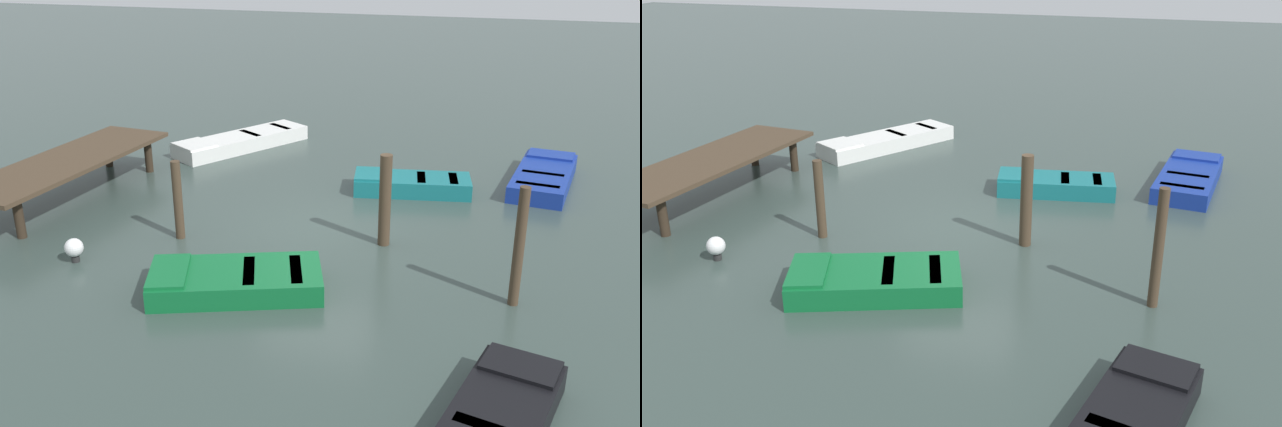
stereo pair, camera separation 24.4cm
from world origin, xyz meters
The scene contains 10 objects.
ground_plane centered at (0.00, 0.00, 0.00)m, with size 80.00×80.00×0.00m, color #33423D.
dock_segment centered at (0.23, 6.26, 0.85)m, with size 5.96×2.41×0.95m.
rowboat_teal centered at (2.78, -1.52, 0.22)m, with size 1.53×2.92×0.46m.
rowboat_blue centered at (4.21, -4.63, 0.22)m, with size 3.46×1.74×0.46m.
rowboat_white centered at (5.13, 3.85, 0.22)m, with size 4.11×3.14×0.46m.
rowboat_green centered at (-3.12, 0.68, 0.22)m, with size 2.39×3.32×0.46m.
mooring_piling_far_right centered at (-1.25, 2.67, 0.84)m, with size 0.19×0.19×1.67m, color #423323.
mooring_piling_near_left centered at (-2.27, -4.08, 1.07)m, with size 0.18×0.18×2.14m, color #423323.
mooring_piling_far_left centered at (-0.42, -1.47, 0.95)m, with size 0.24×0.24×1.90m, color #423323.
marker_buoy centered at (-2.85, 4.11, 0.29)m, with size 0.36×0.36×0.48m.
Camera 2 is at (-13.45, -4.06, 6.01)m, focal length 39.98 mm.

